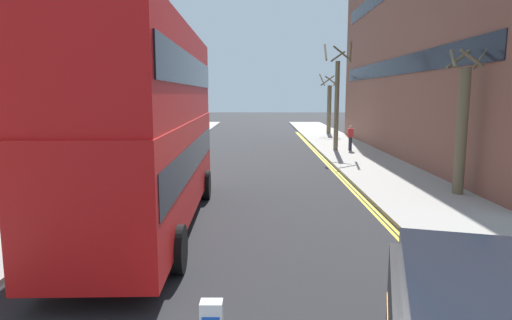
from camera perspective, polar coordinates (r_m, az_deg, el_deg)
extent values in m
cube|color=#9E9991|center=(19.42, 18.13, -2.89)|extent=(4.00, 80.00, 0.14)
cube|color=#9E9991|center=(19.82, -20.60, -2.79)|extent=(4.00, 80.00, 0.14)
cube|color=yellow|center=(17.00, 13.38, -4.51)|extent=(0.10, 56.00, 0.01)
cube|color=yellow|center=(16.96, 12.85, -4.52)|extent=(0.10, 56.00, 0.01)
cube|color=red|center=(12.79, -13.50, -0.83)|extent=(2.83, 10.87, 2.60)
cube|color=red|center=(12.64, -13.90, 10.66)|extent=(2.78, 10.65, 2.50)
cube|color=black|center=(12.74, -13.54, 0.50)|extent=(2.85, 10.44, 0.84)
cube|color=black|center=(12.64, -13.92, 11.11)|extent=(2.83, 10.22, 0.80)
cube|color=yellow|center=(17.93, -10.07, 6.86)|extent=(2.00, 0.12, 0.44)
cube|color=maroon|center=(12.76, -14.12, 16.50)|extent=(2.55, 9.78, 0.10)
cylinder|color=black|center=(16.49, -15.18, -3.14)|extent=(0.33, 1.05, 1.04)
cylinder|color=black|center=(16.08, -6.49, -3.19)|extent=(0.33, 1.05, 1.04)
cylinder|color=black|center=(10.34, -24.13, -10.55)|extent=(0.33, 1.05, 1.04)
cylinder|color=black|center=(9.66, -10.06, -11.24)|extent=(0.33, 1.05, 1.04)
cylinder|color=#2D2D38|center=(29.37, 12.04, 2.06)|extent=(0.22, 0.22, 0.85)
cube|color=red|center=(29.30, 12.08, 3.43)|extent=(0.34, 0.22, 0.56)
sphere|color=tan|center=(29.27, 12.10, 4.19)|extent=(0.20, 0.20, 0.20)
cylinder|color=#6B6047|center=(29.25, 10.35, 6.85)|extent=(0.29, 0.29, 5.71)
cylinder|color=#6B6047|center=(29.37, 12.09, 13.45)|extent=(0.39, 1.60, 1.17)
cylinder|color=#6B6047|center=(29.79, 10.49, 12.98)|extent=(0.97, 0.26, 0.72)
cylinder|color=#6B6047|center=(29.28, 8.96, 13.56)|extent=(0.22, 1.62, 1.18)
cylinder|color=#6B6047|center=(28.79, 11.04, 13.35)|extent=(1.26, 0.44, 0.94)
cylinder|color=#6B6047|center=(41.75, 9.40, 6.43)|extent=(0.38, 0.38, 4.41)
cylinder|color=#6B6047|center=(41.93, 10.26, 10.00)|extent=(0.32, 1.23, 0.91)
cylinder|color=#6B6047|center=(42.35, 9.18, 10.06)|extent=(1.34, 0.38, 0.99)
cylinder|color=#6B6047|center=(41.51, 8.51, 10.20)|extent=(0.38, 1.51, 1.11)
cylinder|color=#6B6047|center=(41.17, 9.68, 10.04)|extent=(1.23, 0.23, 0.91)
cylinder|color=#6B6047|center=(17.60, 24.97, 3.32)|extent=(0.38, 0.38, 4.55)
cylinder|color=#6B6047|center=(17.89, 27.28, 11.92)|extent=(0.20, 1.27, 0.93)
cylinder|color=#6B6047|center=(17.96, 24.65, 11.72)|extent=(0.96, 0.30, 0.72)
cylinder|color=#6B6047|center=(17.50, 24.05, 11.86)|extent=(0.32, 0.95, 0.71)
cylinder|color=#6B6047|center=(17.22, 26.03, 11.70)|extent=(0.87, 0.15, 0.66)
cube|color=brown|center=(30.00, 26.73, 13.87)|extent=(10.00, 28.00, 14.06)
cube|color=black|center=(28.06, 17.08, 11.36)|extent=(0.04, 24.64, 1.00)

